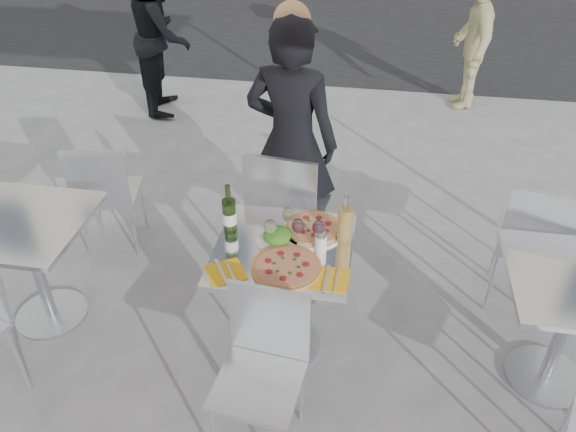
% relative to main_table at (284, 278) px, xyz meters
% --- Properties ---
extents(ground, '(80.00, 80.00, 0.00)m').
position_rel_main_table_xyz_m(ground, '(0.00, 0.00, -0.54)').
color(ground, slate).
extents(street_asphalt, '(24.00, 5.00, 0.00)m').
position_rel_main_table_xyz_m(street_asphalt, '(0.00, 6.50, -0.54)').
color(street_asphalt, black).
rests_on(street_asphalt, ground).
extents(main_table, '(0.72, 0.72, 0.75)m').
position_rel_main_table_xyz_m(main_table, '(0.00, 0.00, 0.00)').
color(main_table, '#B7BABF').
rests_on(main_table, ground).
extents(side_table_left, '(0.72, 0.72, 0.75)m').
position_rel_main_table_xyz_m(side_table_left, '(-1.50, 0.00, 0.00)').
color(side_table_left, '#B7BABF').
rests_on(side_table_left, ground).
extents(side_table_right, '(0.72, 0.72, 0.75)m').
position_rel_main_table_xyz_m(side_table_right, '(1.50, 0.00, 0.00)').
color(side_table_right, '#B7BABF').
rests_on(side_table_right, ground).
extents(chair_far, '(0.51, 0.52, 1.00)m').
position_rel_main_table_xyz_m(chair_far, '(-0.09, 0.62, 0.05)').
color(chair_far, silver).
rests_on(chair_far, ground).
extents(chair_near, '(0.44, 0.45, 0.87)m').
position_rel_main_table_xyz_m(chair_near, '(-0.00, -0.55, -0.02)').
color(chair_near, silver).
rests_on(chair_near, ground).
extents(side_chair_lfar, '(0.47, 0.48, 0.88)m').
position_rel_main_table_xyz_m(side_chair_lfar, '(-1.37, 0.71, -0.02)').
color(side_chair_lfar, silver).
rests_on(side_chair_lfar, ground).
extents(side_chair_rfar, '(0.52, 0.53, 0.95)m').
position_rel_main_table_xyz_m(side_chair_rfar, '(1.43, 0.55, 0.02)').
color(side_chair_rfar, silver).
rests_on(side_chair_rfar, ground).
extents(woman_diner, '(0.68, 0.51, 1.71)m').
position_rel_main_table_xyz_m(woman_diner, '(-0.11, 0.96, 0.31)').
color(woman_diner, black).
rests_on(woman_diner, ground).
extents(pedestrian_a, '(0.74, 0.87, 1.57)m').
position_rel_main_table_xyz_m(pedestrian_a, '(-1.80, 3.15, 0.25)').
color(pedestrian_a, black).
rests_on(pedestrian_a, ground).
extents(pedestrian_b, '(0.64, 1.03, 1.54)m').
position_rel_main_table_xyz_m(pedestrian_b, '(1.31, 3.73, 0.23)').
color(pedestrian_b, '#8E895C').
rests_on(pedestrian_b, ground).
extents(pizza_near, '(0.36, 0.36, 0.02)m').
position_rel_main_table_xyz_m(pizza_near, '(0.04, -0.16, 0.22)').
color(pizza_near, tan).
rests_on(pizza_near, main_table).
extents(pizza_far, '(0.34, 0.34, 0.03)m').
position_rel_main_table_xyz_m(pizza_far, '(0.14, 0.17, 0.23)').
color(pizza_far, white).
rests_on(pizza_far, main_table).
extents(salad_plate, '(0.22, 0.22, 0.09)m').
position_rel_main_table_xyz_m(salad_plate, '(-0.04, 0.04, 0.25)').
color(salad_plate, white).
rests_on(salad_plate, main_table).
extents(wine_bottle, '(0.07, 0.08, 0.29)m').
position_rel_main_table_xyz_m(wine_bottle, '(-0.31, 0.10, 0.32)').
color(wine_bottle, '#335720').
rests_on(wine_bottle, main_table).
extents(carafe, '(0.08, 0.08, 0.29)m').
position_rel_main_table_xyz_m(carafe, '(0.31, 0.10, 0.33)').
color(carafe, '#E9C163').
rests_on(carafe, main_table).
extents(sugar_shaker, '(0.06, 0.06, 0.11)m').
position_rel_main_table_xyz_m(sugar_shaker, '(0.19, 0.02, 0.26)').
color(sugar_shaker, white).
rests_on(sugar_shaker, main_table).
extents(wineglass_white_a, '(0.07, 0.07, 0.16)m').
position_rel_main_table_xyz_m(wineglass_white_a, '(-0.07, 0.02, 0.32)').
color(wineglass_white_a, white).
rests_on(wineglass_white_a, main_table).
extents(wineglass_white_b, '(0.07, 0.07, 0.16)m').
position_rel_main_table_xyz_m(wineglass_white_b, '(0.00, 0.14, 0.32)').
color(wineglass_white_b, white).
rests_on(wineglass_white_b, main_table).
extents(wineglass_red_a, '(0.07, 0.07, 0.16)m').
position_rel_main_table_xyz_m(wineglass_red_a, '(0.07, 0.05, 0.32)').
color(wineglass_red_a, white).
rests_on(wineglass_red_a, main_table).
extents(wineglass_red_b, '(0.07, 0.07, 0.16)m').
position_rel_main_table_xyz_m(wineglass_red_b, '(0.18, 0.05, 0.32)').
color(wineglass_red_b, white).
rests_on(wineglass_red_b, main_table).
extents(napkin_left, '(0.25, 0.25, 0.01)m').
position_rel_main_table_xyz_m(napkin_left, '(-0.25, -0.24, 0.21)').
color(napkin_left, yellow).
rests_on(napkin_left, main_table).
extents(napkin_right, '(0.18, 0.20, 0.01)m').
position_rel_main_table_xyz_m(napkin_right, '(0.27, -0.21, 0.21)').
color(napkin_right, yellow).
rests_on(napkin_right, main_table).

